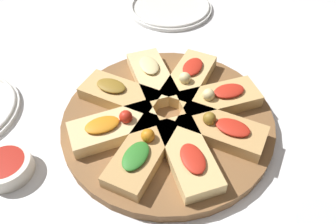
% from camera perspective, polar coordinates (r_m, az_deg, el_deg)
% --- Properties ---
extents(ground_plane, '(3.00, 3.00, 0.00)m').
position_cam_1_polar(ground_plane, '(0.66, 0.00, -2.10)').
color(ground_plane, white).
extents(serving_board, '(0.41, 0.41, 0.02)m').
position_cam_1_polar(serving_board, '(0.65, 0.00, -1.46)').
color(serving_board, brown).
rests_on(serving_board, ground_plane).
extents(focaccia_slice_0, '(0.07, 0.16, 0.04)m').
position_cam_1_polar(focaccia_slice_0, '(0.70, -2.91, 6.17)').
color(focaccia_slice_0, '#E5C689').
rests_on(focaccia_slice_0, serving_board).
extents(focaccia_slice_1, '(0.16, 0.16, 0.04)m').
position_cam_1_polar(focaccia_slice_1, '(0.67, -8.38, 3.04)').
color(focaccia_slice_1, tan).
rests_on(focaccia_slice_1, serving_board).
extents(focaccia_slice_2, '(0.16, 0.08, 0.05)m').
position_cam_1_polar(focaccia_slice_2, '(0.61, -9.39, -2.64)').
color(focaccia_slice_2, '#E5C689').
rests_on(focaccia_slice_2, serving_board).
extents(focaccia_slice_3, '(0.16, 0.16, 0.05)m').
position_cam_1_polar(focaccia_slice_3, '(0.57, -4.57, -7.05)').
color(focaccia_slice_3, tan).
rests_on(focaccia_slice_3, serving_board).
extents(focaccia_slice_4, '(0.07, 0.16, 0.04)m').
position_cam_1_polar(focaccia_slice_4, '(0.57, 3.52, -7.55)').
color(focaccia_slice_4, '#DBB775').
rests_on(focaccia_slice_4, serving_board).
extents(focaccia_slice_5, '(0.16, 0.16, 0.05)m').
position_cam_1_polar(focaccia_slice_5, '(0.61, 9.23, -3.02)').
color(focaccia_slice_5, tan).
rests_on(focaccia_slice_5, serving_board).
extents(focaccia_slice_6, '(0.16, 0.07, 0.05)m').
position_cam_1_polar(focaccia_slice_6, '(0.66, 8.88, 2.28)').
color(focaccia_slice_6, tan).
rests_on(focaccia_slice_6, serving_board).
extents(focaccia_slice_7, '(0.16, 0.17, 0.05)m').
position_cam_1_polar(focaccia_slice_7, '(0.70, 3.65, 5.97)').
color(focaccia_slice_7, '#DBB775').
rests_on(focaccia_slice_7, serving_board).
extents(plate_right, '(0.24, 0.24, 0.02)m').
position_cam_1_polar(plate_right, '(1.00, 0.38, 17.82)').
color(plate_right, white).
rests_on(plate_right, ground_plane).
extents(dipping_bowl, '(0.09, 0.09, 0.03)m').
position_cam_1_polar(dipping_bowl, '(0.64, -26.34, -8.48)').
color(dipping_bowl, silver).
rests_on(dipping_bowl, ground_plane).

